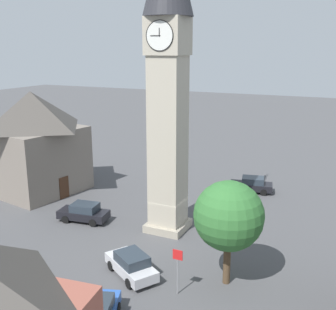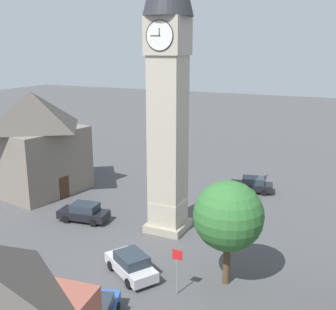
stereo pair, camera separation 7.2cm
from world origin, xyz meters
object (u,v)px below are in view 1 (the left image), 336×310
at_px(pedestrian, 150,199).
at_px(road_sign, 178,264).
at_px(car_blue_kerb, 252,185).
at_px(car_silver_kerb, 84,212).
at_px(tree, 229,216).
at_px(building_terrace_right, 34,141).
at_px(clock_tower, 168,51).
at_px(car_red_corner, 131,264).

relative_size(pedestrian, road_sign, 0.60).
distance_m(car_blue_kerb, pedestrian, 10.90).
height_order(car_silver_kerb, road_sign, road_sign).
height_order(car_silver_kerb, pedestrian, pedestrian).
height_order(tree, building_terrace_right, building_terrace_right).
bearing_deg(clock_tower, tree, 139.77).
height_order(clock_tower, car_blue_kerb, clock_tower).
xyz_separation_m(pedestrian, building_terrace_right, (12.73, 0.13, 4.05)).
height_order(tree, road_sign, tree).
bearing_deg(car_silver_kerb, car_blue_kerb, -129.95).
relative_size(car_red_corner, road_sign, 1.57).
relative_size(car_red_corner, tree, 0.68).
bearing_deg(building_terrace_right, clock_tower, 169.96).
distance_m(car_silver_kerb, pedestrian, 5.92).
bearing_deg(pedestrian, road_sign, 124.25).
distance_m(car_red_corner, pedestrian, 10.86).
height_order(pedestrian, building_terrace_right, building_terrace_right).
distance_m(car_silver_kerb, building_terrace_right, 10.77).
distance_m(car_red_corner, building_terrace_right, 19.87).
distance_m(car_red_corner, road_sign, 3.67).
bearing_deg(building_terrace_right, pedestrian, -179.42).
xyz_separation_m(car_blue_kerb, pedestrian, (6.92, 8.41, 0.25)).
bearing_deg(road_sign, car_red_corner, -10.10).
bearing_deg(road_sign, car_silver_kerb, -29.28).
xyz_separation_m(car_red_corner, pedestrian, (3.89, -10.14, 0.25)).
relative_size(car_blue_kerb, car_silver_kerb, 1.01).
relative_size(tree, road_sign, 2.31).
relative_size(clock_tower, pedestrian, 13.76).
bearing_deg(building_terrace_right, road_sign, 152.10).
bearing_deg(car_silver_kerb, clock_tower, -167.43).
distance_m(car_silver_kerb, car_red_corner, 9.61).
distance_m(clock_tower, car_red_corner, 14.79).
bearing_deg(car_blue_kerb, tree, 98.83).
distance_m(clock_tower, road_sign, 14.75).
bearing_deg(pedestrian, clock_tower, 136.32).
distance_m(car_blue_kerb, car_silver_kerb, 16.81).
bearing_deg(road_sign, car_blue_kerb, -88.82).
bearing_deg(car_red_corner, car_blue_kerb, -99.29).
bearing_deg(car_blue_kerb, car_silver_kerb, 50.05).
xyz_separation_m(car_silver_kerb, pedestrian, (-3.87, -4.47, 0.25)).
height_order(car_red_corner, pedestrian, pedestrian).
relative_size(car_blue_kerb, tree, 0.68).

